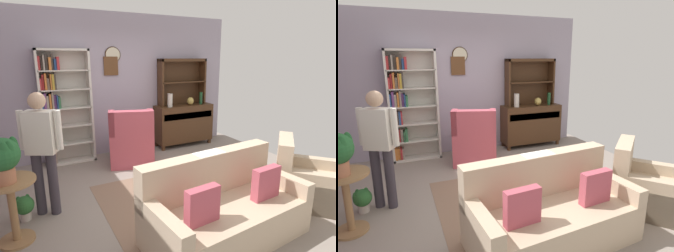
{
  "view_description": "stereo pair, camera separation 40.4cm",
  "coord_description": "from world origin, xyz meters",
  "views": [
    {
      "loc": [
        -1.75,
        -3.35,
        1.95
      ],
      "look_at": [
        0.1,
        0.2,
        0.95
      ],
      "focal_mm": 29.49,
      "sensor_mm": 36.0,
      "label": 1
    },
    {
      "loc": [
        -1.38,
        -3.52,
        1.95
      ],
      "look_at": [
        0.1,
        0.2,
        0.95
      ],
      "focal_mm": 29.49,
      "sensor_mm": 36.0,
      "label": 2
    }
  ],
  "objects": [
    {
      "name": "area_rug",
      "position": [
        0.2,
        -0.3,
        0.0
      ],
      "size": [
        2.45,
        1.95,
        0.01
      ],
      "primitive_type": "cube",
      "color": "#846651",
      "rests_on": "ground_plane"
    },
    {
      "name": "vase_tall",
      "position": [
        0.97,
        1.78,
        1.06
      ],
      "size": [
        0.11,
        0.11,
        0.28
      ],
      "primitive_type": "cylinder",
      "color": "beige",
      "rests_on": "sideboard"
    },
    {
      "name": "armchair_floral",
      "position": [
        1.51,
        -1.1,
        0.29
      ],
      "size": [
        1.08,
        1.08,
        0.88
      ],
      "color": "#C6AD8E",
      "rests_on": "ground_plane"
    },
    {
      "name": "sideboard",
      "position": [
        1.36,
        1.86,
        0.51
      ],
      "size": [
        1.3,
        0.45,
        0.92
      ],
      "color": "#422816",
      "rests_on": "ground_plane"
    },
    {
      "name": "vase_round",
      "position": [
        1.49,
        1.79,
        1.01
      ],
      "size": [
        0.15,
        0.15,
        0.17
      ],
      "primitive_type": "ellipsoid",
      "color": "tan",
      "rests_on": "sideboard"
    },
    {
      "name": "wall_back",
      "position": [
        -0.0,
        2.13,
        1.4
      ],
      "size": [
        5.0,
        0.09,
        2.8
      ],
      "color": "#A399AD",
      "rests_on": "ground_plane"
    },
    {
      "name": "sideboard_hutch",
      "position": [
        1.36,
        1.97,
        1.56
      ],
      "size": [
        1.1,
        0.26,
        1.0
      ],
      "color": "#422816",
      "rests_on": "sideboard"
    },
    {
      "name": "plant_stand",
      "position": [
        -2.0,
        -0.27,
        0.44
      ],
      "size": [
        0.52,
        0.52,
        0.72
      ],
      "color": "#997047",
      "rests_on": "ground_plane"
    },
    {
      "name": "bookshelf",
      "position": [
        -1.18,
        1.94,
        1.07
      ],
      "size": [
        0.9,
        0.3,
        2.1
      ],
      "color": "silver",
      "rests_on": "ground_plane"
    },
    {
      "name": "ground_plane",
      "position": [
        0.0,
        0.0,
        -0.01
      ],
      "size": [
        5.4,
        4.6,
        0.02
      ],
      "primitive_type": "cube",
      "color": "gray"
    },
    {
      "name": "couch_floral",
      "position": [
        0.05,
        -1.22,
        0.31
      ],
      "size": [
        1.86,
        0.99,
        0.9
      ],
      "color": "#C6AD8E",
      "rests_on": "ground_plane"
    },
    {
      "name": "person_reading",
      "position": [
        -1.64,
        0.18,
        0.91
      ],
      "size": [
        0.5,
        0.33,
        1.56
      ],
      "color": "#38333D",
      "rests_on": "ground_plane"
    },
    {
      "name": "potted_plant_small",
      "position": [
        -1.91,
        0.15,
        0.18
      ],
      "size": [
        0.23,
        0.23,
        0.31
      ],
      "color": "beige",
      "rests_on": "ground_plane"
    },
    {
      "name": "wingback_chair",
      "position": [
        -0.09,
        1.29,
        0.38
      ],
      "size": [
        0.98,
        1.0,
        1.05
      ],
      "color": "#B74C5B",
      "rests_on": "ground_plane"
    },
    {
      "name": "bottle_wine",
      "position": [
        1.75,
        1.77,
        1.06
      ],
      "size": [
        0.07,
        0.07,
        0.27
      ],
      "primitive_type": "cylinder",
      "color": "#194223",
      "rests_on": "sideboard"
    }
  ]
}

